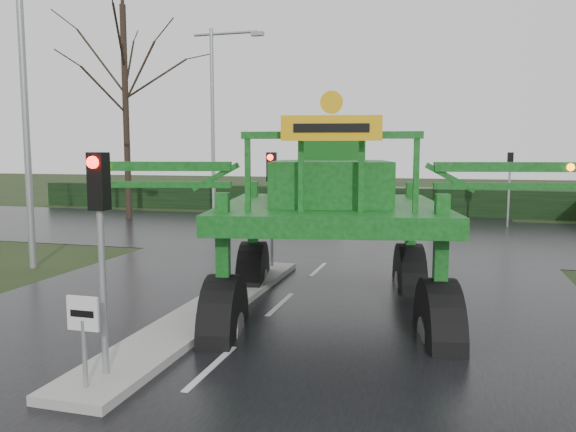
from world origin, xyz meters
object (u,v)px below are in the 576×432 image
(traffic_signal_mid, at_px, (271,184))
(street_light_left_far, at_px, (218,106))
(street_light_left_near, at_px, (32,68))
(keep_left_sign, at_px, (83,327))
(white_sedan, at_px, (385,223))
(traffic_signal_near, at_px, (100,216))
(traffic_signal_far, at_px, (510,172))
(crop_sprayer, at_px, (225,193))

(traffic_signal_mid, distance_m, street_light_left_far, 14.68)
(traffic_signal_mid, xyz_separation_m, street_light_left_near, (-6.89, -1.49, 3.40))
(keep_left_sign, relative_size, white_sedan, 0.31)
(keep_left_sign, xyz_separation_m, traffic_signal_near, (0.00, 0.49, 1.53))
(traffic_signal_far, distance_m, street_light_left_far, 15.08)
(street_light_left_near, height_order, crop_sprayer, street_light_left_near)
(traffic_signal_near, distance_m, street_light_left_far, 22.37)
(traffic_signal_mid, distance_m, traffic_signal_far, 14.75)
(street_light_left_far, bearing_deg, traffic_signal_far, 0.03)
(crop_sprayer, bearing_deg, traffic_signal_far, 57.41)
(street_light_left_near, relative_size, white_sedan, 2.32)
(traffic_signal_near, relative_size, traffic_signal_mid, 1.00)
(traffic_signal_mid, bearing_deg, traffic_signal_far, 58.07)
(traffic_signal_far, xyz_separation_m, crop_sprayer, (-7.05, -17.97, 0.14))
(traffic_signal_near, height_order, white_sedan, traffic_signal_near)
(traffic_signal_far, distance_m, street_light_left_near, 20.58)
(street_light_left_near, relative_size, street_light_left_far, 1.00)
(traffic_signal_far, bearing_deg, traffic_signal_mid, 58.07)
(keep_left_sign, bearing_deg, white_sedan, 84.61)
(street_light_left_near, xyz_separation_m, white_sedan, (8.92, 14.01, -5.99))
(traffic_signal_mid, xyz_separation_m, crop_sprayer, (0.75, -5.45, 0.14))
(traffic_signal_far, height_order, street_light_left_far, street_light_left_far)
(crop_sprayer, bearing_deg, white_sedan, 74.76)
(crop_sprayer, distance_m, white_sedan, 18.22)
(keep_left_sign, bearing_deg, traffic_signal_mid, 90.00)
(traffic_signal_near, distance_m, street_light_left_near, 10.40)
(traffic_signal_mid, bearing_deg, crop_sprayer, -82.19)
(traffic_signal_mid, distance_m, crop_sprayer, 5.50)
(street_light_left_near, height_order, white_sedan, street_light_left_near)
(street_light_left_far, bearing_deg, traffic_signal_near, -71.83)
(keep_left_sign, xyz_separation_m, street_light_left_near, (-6.89, 7.50, 4.93))
(keep_left_sign, xyz_separation_m, white_sedan, (2.03, 21.51, -1.06))
(traffic_signal_far, height_order, crop_sprayer, crop_sprayer)
(traffic_signal_far, relative_size, crop_sprayer, 0.35)
(traffic_signal_far, bearing_deg, white_sedan, -0.00)
(street_light_left_far, height_order, white_sedan, street_light_left_far)
(traffic_signal_near, distance_m, traffic_signal_mid, 8.50)
(crop_sprayer, bearing_deg, street_light_left_near, 141.46)
(traffic_signal_mid, bearing_deg, traffic_signal_near, -90.00)
(traffic_signal_near, xyz_separation_m, traffic_signal_mid, (0.00, 8.50, 0.00))
(traffic_signal_near, xyz_separation_m, street_light_left_near, (-6.89, 7.01, 3.40))
(traffic_signal_mid, height_order, white_sedan, traffic_signal_mid)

